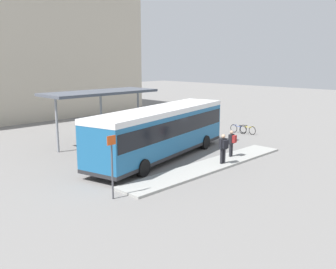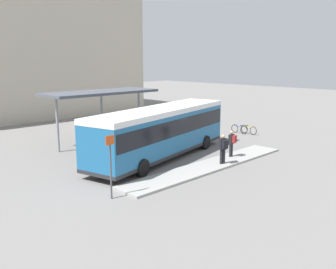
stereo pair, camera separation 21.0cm
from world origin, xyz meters
name	(u,v)px [view 2 (the right image)]	position (x,y,z in m)	size (l,w,h in m)	color
ground_plane	(161,158)	(0.00, 0.00, 0.00)	(120.00, 120.00, 0.00)	slate
curb_island	(210,166)	(0.56, -3.31, 0.06)	(12.25, 1.80, 0.12)	#9E9E99
city_bus	(161,129)	(0.01, 0.00, 1.81)	(11.82, 4.95, 3.08)	#1E6093
pedestrian_waiting	(232,142)	(2.94, -3.10, 1.04)	(0.42, 0.45, 1.61)	#232328
pedestrian_companion	(223,147)	(1.27, -3.70, 1.09)	(0.47, 0.52, 1.69)	#232328
bicycle_yellow	(249,130)	(10.19, 0.37, 0.35)	(0.48, 1.62, 0.70)	black
bicycle_blue	(239,129)	(9.91, 1.09, 0.35)	(0.48, 1.59, 0.69)	black
station_shelter	(101,94)	(-0.20, 5.85, 3.57)	(8.13, 3.10, 3.77)	#4C515B
potted_planter_near_shelter	(150,136)	(1.88, 3.07, 0.68)	(0.89, 0.89, 1.31)	slate
potted_planter_far_side	(167,134)	(3.45, 3.01, 0.61)	(0.73, 0.73, 1.16)	slate
platform_sign	(111,164)	(-6.26, -3.36, 1.56)	(0.44, 0.08, 2.80)	#4C4C51
station_building	(18,55)	(1.77, 23.29, 6.35)	(25.12, 10.85, 12.70)	#BCB29E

